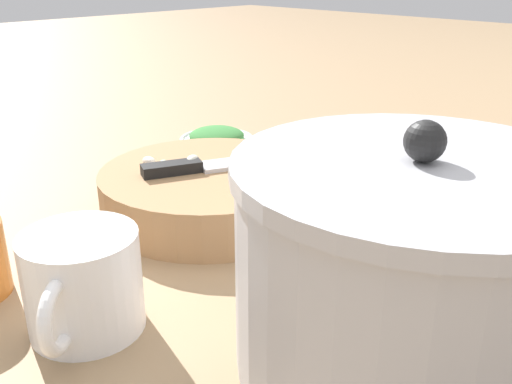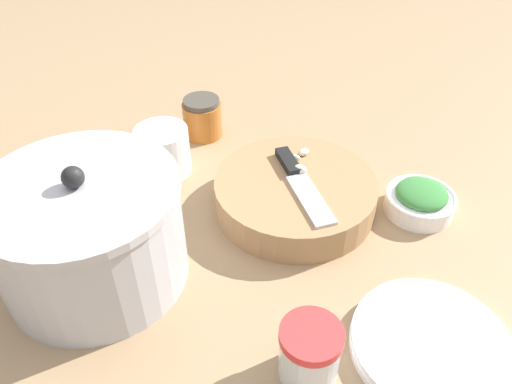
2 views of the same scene
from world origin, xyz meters
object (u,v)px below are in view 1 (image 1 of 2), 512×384
(coffee_mug, at_px, (82,284))
(chef_knife, at_px, (213,165))
(herb_bowl, at_px, (217,144))
(plate_stack, at_px, (392,159))
(cutting_board, at_px, (211,191))
(garlic_cloves, at_px, (172,163))
(spice_jar, at_px, (456,175))
(stock_pot, at_px, (410,266))

(coffee_mug, bearing_deg, chef_knife, -155.51)
(chef_knife, xyz_separation_m, herb_bowl, (-0.13, -0.14, -0.04))
(plate_stack, bearing_deg, cutting_board, -11.90)
(chef_knife, relative_size, coffee_mug, 1.69)
(garlic_cloves, height_order, spice_jar, spice_jar)
(herb_bowl, distance_m, plate_stack, 0.26)
(coffee_mug, height_order, plate_stack, coffee_mug)
(plate_stack, relative_size, stock_pot, 0.77)
(cutting_board, xyz_separation_m, herb_bowl, (-0.14, -0.14, -0.00))
(chef_knife, height_order, herb_bowl, chef_knife)
(cutting_board, xyz_separation_m, chef_knife, (-0.01, -0.00, 0.03))
(spice_jar, bearing_deg, herb_bowl, -76.42)
(cutting_board, distance_m, spice_jar, 0.30)
(chef_knife, distance_m, coffee_mug, 0.26)
(cutting_board, distance_m, stock_pot, 0.32)
(cutting_board, height_order, herb_bowl, cutting_board)
(garlic_cloves, distance_m, herb_bowl, 0.20)
(chef_knife, height_order, stock_pot, stock_pot)
(coffee_mug, bearing_deg, herb_bowl, -145.79)
(coffee_mug, bearing_deg, plate_stack, -175.55)
(garlic_cloves, distance_m, stock_pot, 0.35)
(spice_jar, height_order, coffee_mug, coffee_mug)
(stock_pot, bearing_deg, chef_knife, -105.44)
(garlic_cloves, distance_m, spice_jar, 0.34)
(garlic_cloves, xyz_separation_m, plate_stack, (-0.33, 0.10, -0.05))
(spice_jar, bearing_deg, chef_knife, -42.64)
(herb_bowl, height_order, spice_jar, spice_jar)
(cutting_board, relative_size, plate_stack, 1.32)
(spice_jar, bearing_deg, coffee_mug, -11.79)
(cutting_board, distance_m, coffee_mug, 0.25)
(herb_bowl, xyz_separation_m, spice_jar, (-0.08, 0.34, 0.02))
(chef_knife, distance_m, stock_pot, 0.32)
(coffee_mug, relative_size, plate_stack, 0.56)
(garlic_cloves, bearing_deg, herb_bowl, -146.94)
(chef_knife, relative_size, plate_stack, 0.94)
(stock_pot, bearing_deg, cutting_board, -104.54)
(stock_pot, bearing_deg, plate_stack, -147.22)
(garlic_cloves, relative_size, plate_stack, 0.32)
(herb_bowl, relative_size, spice_jar, 1.44)
(plate_stack, bearing_deg, spice_jar, 59.96)
(herb_bowl, bearing_deg, plate_stack, 127.69)
(plate_stack, bearing_deg, herb_bowl, -52.31)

